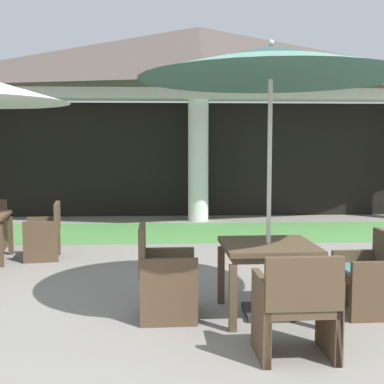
% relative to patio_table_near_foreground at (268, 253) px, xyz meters
% --- Properties ---
extents(ground_plane, '(60.00, 60.00, 0.00)m').
position_rel_patio_table_near_foreground_xyz_m(ground_plane, '(-0.33, -0.80, -0.64)').
color(ground_plane, gray).
extents(background_pavilion, '(11.13, 2.72, 4.37)m').
position_rel_patio_table_near_foreground_xyz_m(background_pavilion, '(-0.33, 6.67, 2.72)').
color(background_pavilion, white).
rests_on(background_pavilion, ground).
extents(lawn_strip, '(12.93, 2.37, 0.01)m').
position_rel_patio_table_near_foreground_xyz_m(lawn_strip, '(-0.33, 4.98, -0.64)').
color(lawn_strip, '#519347').
rests_on(lawn_strip, ground).
extents(patio_table_near_foreground, '(0.94, 0.94, 0.74)m').
position_rel_patio_table_near_foreground_xyz_m(patio_table_near_foreground, '(0.00, 0.00, 0.00)').
color(patio_table_near_foreground, brown).
rests_on(patio_table_near_foreground, ground).
extents(patio_umbrella_near_foreground, '(2.60, 2.60, 2.74)m').
position_rel_patio_table_near_foreground_xyz_m(patio_umbrella_near_foreground, '(0.00, -0.00, 1.86)').
color(patio_umbrella_near_foreground, '#2D2D2D').
rests_on(patio_umbrella_near_foreground, ground).
extents(patio_chair_near_foreground_south, '(0.64, 0.53, 0.87)m').
position_rel_patio_table_near_foreground_xyz_m(patio_chair_near_foreground_south, '(0.03, -1.04, -0.22)').
color(patio_chair_near_foreground_south, brown).
rests_on(patio_chair_near_foreground_south, ground).
extents(patio_chair_near_foreground_east, '(0.53, 0.61, 0.84)m').
position_rel_patio_table_near_foreground_xyz_m(patio_chair_near_foreground_east, '(1.04, 0.03, -0.25)').
color(patio_chair_near_foreground_east, brown).
rests_on(patio_chair_near_foreground_east, ground).
extents(patio_chair_near_foreground_west, '(0.58, 0.58, 0.93)m').
position_rel_patio_table_near_foreground_xyz_m(patio_chair_near_foreground_west, '(-1.05, -0.03, -0.22)').
color(patio_chair_near_foreground_west, brown).
rests_on(patio_chair_near_foreground_west, ground).
extents(patio_chair_mid_left_east, '(0.58, 0.62, 0.86)m').
position_rel_patio_table_near_foreground_xyz_m(patio_chair_mid_left_east, '(-2.89, 2.71, -0.24)').
color(patio_chair_mid_left_east, brown).
rests_on(patio_chair_mid_left_east, ground).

